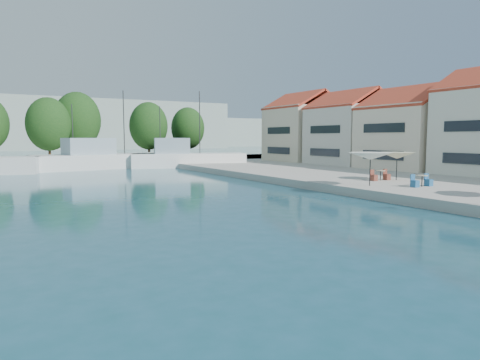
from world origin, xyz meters
TOP-DOWN VIEW (x-y plane):
  - quay_right at (22.00, 30.00)m, footprint 32.00×92.00m
  - quay_far at (-8.00, 67.00)m, footprint 90.00×16.00m
  - hill_east at (40.00, 180.00)m, footprint 140.00×40.00m
  - building_04 at (24.00, 33.00)m, footprint 9.00×8.80m
  - building_05 at (24.00, 42.00)m, footprint 8.40×8.80m
  - building_06 at (24.00, 51.00)m, footprint 9.00×8.80m
  - trawler_03 at (-1.66, 57.78)m, footprint 18.92×7.58m
  - trawler_04 at (7.65, 54.68)m, footprint 15.01×7.78m
  - tree_05 at (-7.10, 68.73)m, footprint 5.98×5.98m
  - tree_06 at (-2.78, 71.50)m, footprint 6.81×6.81m
  - tree_07 at (7.14, 68.14)m, footprint 5.90×5.90m
  - tree_08 at (14.85, 70.80)m, footprint 5.64×5.64m
  - umbrella_white at (7.92, 23.62)m, footprint 2.96×2.96m
  - umbrella_cream at (12.69, 25.40)m, footprint 2.70×2.70m
  - cafe_table_02 at (10.48, 21.48)m, footprint 1.82×0.70m
  - cafe_table_03 at (11.36, 25.77)m, footprint 1.82×0.70m

SIDE VIEW (x-z plane):
  - quay_right at x=22.00m, z-range 0.00..0.60m
  - quay_far at x=-8.00m, z-range 0.00..0.60m
  - cafe_table_02 at x=10.48m, z-range 0.51..1.27m
  - cafe_table_03 at x=11.36m, z-range 0.51..1.27m
  - trawler_03 at x=-1.66m, z-range -4.03..6.17m
  - trawler_04 at x=7.65m, z-range -4.03..6.17m
  - umbrella_cream at x=12.69m, z-range 1.41..3.54m
  - umbrella_white at x=7.92m, z-range 1.48..3.73m
  - building_04 at x=24.00m, z-range 0.42..9.62m
  - building_05 at x=24.00m, z-range 0.41..10.11m
  - tree_08 at x=14.85m, z-range 1.24..9.60m
  - building_06 at x=24.00m, z-range 0.40..10.60m
  - tree_07 at x=7.14m, z-range 1.27..10.01m
  - tree_05 at x=-7.10m, z-range 1.28..10.14m
  - hill_east at x=40.00m, z-range 0.00..12.00m
  - tree_06 at x=-2.78m, z-range 1.38..11.47m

